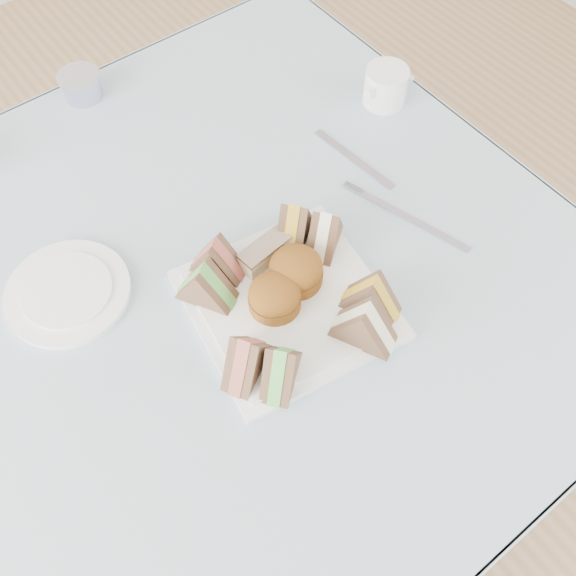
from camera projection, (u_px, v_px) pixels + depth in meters
floor at (249, 441)px, 1.57m from camera, size 4.00×4.00×0.00m
table at (239, 379)px, 1.25m from camera, size 0.90×0.90×0.74m
tablecloth at (223, 275)px, 0.94m from camera, size 1.02×1.02×0.01m
serving_plate at (288, 305)px, 0.90m from camera, size 0.29×0.29×0.01m
sandwich_fl_a at (246, 355)px, 0.81m from camera, size 0.09×0.08×0.08m
sandwich_fl_b at (281, 365)px, 0.80m from camera, size 0.09×0.08×0.07m
sandwich_fr_a at (372, 294)px, 0.86m from camera, size 0.07×0.09×0.07m
sandwich_fr_b at (365, 322)px, 0.83m from camera, size 0.08×0.10×0.08m
sandwich_bl_a at (205, 282)px, 0.87m from camera, size 0.08×0.09×0.08m
sandwich_bl_b at (217, 256)px, 0.89m from camera, size 0.07×0.09×0.07m
sandwich_br_a at (325, 229)px, 0.92m from camera, size 0.09×0.08×0.07m
sandwich_br_b at (294, 222)px, 0.92m from camera, size 0.09×0.08×0.08m
scone_left at (275, 296)px, 0.87m from camera, size 0.09×0.09×0.05m
scone_right at (296, 270)px, 0.89m from camera, size 0.08×0.08×0.05m
pastry_slice at (265, 253)px, 0.92m from camera, size 0.08×0.04×0.04m
side_plate at (68, 292)px, 0.91m from camera, size 0.23×0.23×0.01m
tea_strainer at (82, 87)px, 1.12m from camera, size 0.09×0.09×0.04m
knife at (354, 159)px, 1.05m from camera, size 0.03×0.17×0.00m
fork at (415, 221)px, 0.98m from camera, size 0.06×0.18×0.00m
creamer_jug at (386, 86)px, 1.10m from camera, size 0.08×0.08×0.07m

